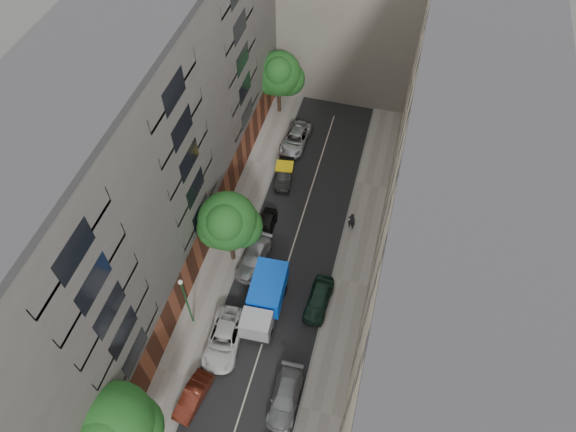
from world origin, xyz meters
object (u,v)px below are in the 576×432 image
(tree_mid, at_px, (228,223))
(lamp_post, at_px, (185,297))
(tree_far, at_px, (279,75))
(tarp_truck, at_px, (265,299))
(car_left_2, at_px, (224,339))
(car_left_3, at_px, (254,258))
(car_left_4, at_px, (266,225))
(car_left_5, at_px, (285,174))
(car_right_2, at_px, (319,299))
(car_left_6, at_px, (296,139))
(car_left_1, at_px, (193,396))
(pedestrian, at_px, (352,221))
(car_right_1, at_px, (285,397))
(tree_near, at_px, (113,429))

(tree_mid, xyz_separation_m, lamp_post, (-1.26, -6.33, -1.27))
(tree_far, bearing_deg, tarp_truck, -77.27)
(car_left_2, relative_size, tree_far, 0.75)
(lamp_post, bearing_deg, car_left_3, 65.44)
(car_left_4, xyz_separation_m, car_left_5, (0.00, 6.31, 0.06))
(car_right_2, distance_m, lamp_post, 10.62)
(car_right_2, bearing_deg, car_left_6, 113.10)
(car_left_1, height_order, car_right_2, car_right_2)
(car_left_2, xyz_separation_m, car_right_2, (6.20, 5.20, -0.01))
(car_left_1, distance_m, car_left_5, 22.14)
(car_left_6, bearing_deg, car_left_5, -85.70)
(tree_far, distance_m, pedestrian, 17.24)
(car_left_4, height_order, pedestrian, pedestrian)
(tree_far, bearing_deg, car_left_5, -71.85)
(tarp_truck, distance_m, car_right_2, 4.37)
(car_left_4, bearing_deg, car_left_5, 88.13)
(car_right_2, distance_m, tree_far, 23.69)
(lamp_post, bearing_deg, tree_mid, 78.78)
(car_right_1, distance_m, car_right_2, 8.22)
(car_left_3, distance_m, car_left_4, 3.60)
(car_left_1, height_order, tree_far, tree_far)
(car_left_5, distance_m, tree_far, 10.48)
(tree_mid, bearing_deg, pedestrian, 33.38)
(car_right_2, bearing_deg, pedestrian, 85.09)
(car_left_1, xyz_separation_m, tree_near, (-2.79, -4.28, 4.46))
(car_right_1, bearing_deg, car_left_4, 110.27)
(car_left_3, height_order, car_left_6, car_left_6)
(car_left_3, relative_size, tree_far, 0.67)
(car_left_2, height_order, car_left_5, car_left_2)
(car_left_2, bearing_deg, tree_far, 92.22)
(car_left_1, xyz_separation_m, lamp_post, (-2.28, 5.66, 3.40))
(car_left_6, relative_size, tree_far, 0.71)
(car_right_1, bearing_deg, car_left_3, 116.64)
(car_left_5, relative_size, pedestrian, 2.23)
(car_left_1, distance_m, car_left_2, 4.68)
(car_left_3, xyz_separation_m, tree_far, (-2.99, 19.03, 4.18))
(car_left_6, bearing_deg, car_left_2, -87.17)
(car_left_3, xyz_separation_m, car_left_5, (0.00, 9.91, -0.00))
(car_left_1, relative_size, car_left_4, 1.03)
(car_left_1, height_order, car_right_1, car_right_1)
(tree_near, xyz_separation_m, tree_mid, (1.76, 16.28, 0.22))
(car_left_2, relative_size, tree_near, 0.70)
(car_left_5, height_order, car_right_1, car_left_5)
(car_left_1, height_order, tree_near, tree_near)
(car_left_2, distance_m, tree_mid, 8.84)
(pedestrian, bearing_deg, car_right_2, 95.36)
(car_left_2, distance_m, tree_far, 27.12)
(car_left_2, bearing_deg, car_left_5, 85.81)
(car_left_6, xyz_separation_m, tree_near, (-3.34, -31.31, 4.38))
(tree_mid, bearing_deg, car_left_2, -76.69)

